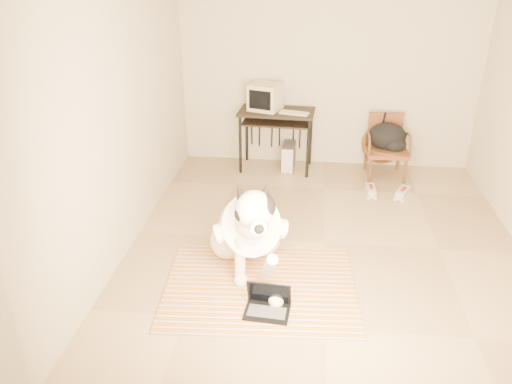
% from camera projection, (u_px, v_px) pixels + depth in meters
% --- Properties ---
extents(floor, '(4.50, 4.50, 0.00)m').
position_uv_depth(floor, '(324.00, 243.00, 5.24)').
color(floor, tan).
rests_on(floor, ground).
extents(wall_back, '(4.50, 0.00, 4.50)m').
position_uv_depth(wall_back, '(329.00, 68.00, 6.66)').
color(wall_back, '#BFB39D').
rests_on(wall_back, floor).
extents(wall_front, '(4.50, 0.00, 4.50)m').
position_uv_depth(wall_front, '(344.00, 247.00, 2.64)').
color(wall_front, '#BFB39D').
rests_on(wall_front, floor).
extents(wall_left, '(0.00, 4.50, 4.50)m').
position_uv_depth(wall_left, '(126.00, 112.00, 4.85)').
color(wall_left, '#BFB39D').
rests_on(wall_left, floor).
extents(rug, '(1.80, 1.43, 0.02)m').
position_uv_depth(rug, '(260.00, 287.00, 4.53)').
color(rug, orange).
rests_on(rug, floor).
extents(dog, '(0.78, 1.36, 1.06)m').
position_uv_depth(dog, '(249.00, 229.00, 4.65)').
color(dog, white).
rests_on(dog, rug).
extents(laptop, '(0.39, 0.30, 0.26)m').
position_uv_depth(laptop, '(268.00, 304.00, 4.19)').
color(laptop, black).
rests_on(laptop, rug).
extents(computer_desk, '(1.03, 0.62, 0.83)m').
position_uv_depth(computer_desk, '(276.00, 119.00, 6.71)').
color(computer_desk, black).
rests_on(computer_desk, floor).
extents(crt_monitor, '(0.49, 0.47, 0.35)m').
position_uv_depth(crt_monitor, '(266.00, 97.00, 6.65)').
color(crt_monitor, '#C1B597').
rests_on(crt_monitor, computer_desk).
extents(desk_keyboard, '(0.40, 0.23, 0.02)m').
position_uv_depth(desk_keyboard, '(294.00, 113.00, 6.54)').
color(desk_keyboard, '#C1B597').
rests_on(desk_keyboard, computer_desk).
extents(pc_tower, '(0.18, 0.40, 0.36)m').
position_uv_depth(pc_tower, '(289.00, 157.00, 6.94)').
color(pc_tower, '#464649').
rests_on(pc_tower, floor).
extents(rattan_chair, '(0.57, 0.55, 0.82)m').
position_uv_depth(rattan_chair, '(386.00, 146.00, 6.66)').
color(rattan_chair, brown).
rests_on(rattan_chair, floor).
extents(backpack, '(0.49, 0.43, 0.37)m').
position_uv_depth(backpack, '(388.00, 138.00, 6.57)').
color(backpack, black).
rests_on(backpack, rattan_chair).
extents(sneaker_left, '(0.12, 0.29, 0.10)m').
position_uv_depth(sneaker_left, '(371.00, 191.00, 6.26)').
color(sneaker_left, white).
rests_on(sneaker_left, floor).
extents(sneaker_right, '(0.24, 0.32, 0.10)m').
position_uv_depth(sneaker_right, '(403.00, 193.00, 6.19)').
color(sneaker_right, white).
rests_on(sneaker_right, floor).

